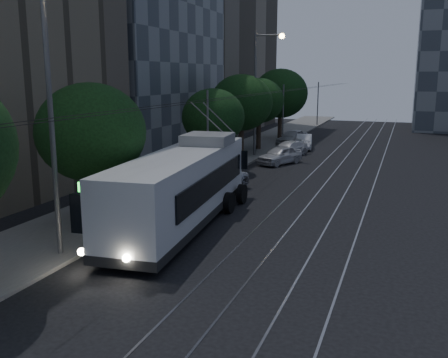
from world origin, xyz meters
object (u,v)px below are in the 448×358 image
car_white_a (280,155)px  streetlamp_near (59,96)px  car_white_b (288,149)px  car_white_d (292,137)px  trolleybus (183,187)px  streetlamp_far (260,82)px  car_white_c (304,142)px  pickup_silver (211,181)px

car_white_a → streetlamp_near: bearing=-72.2°
car_white_b → car_white_d: car_white_d is taller
streetlamp_near → trolleybus: bearing=67.4°
car_white_d → streetlamp_far: 9.90m
trolleybus → car_white_b: 21.80m
car_white_a → streetlamp_near: size_ratio=0.41×
trolleybus → car_white_c: trolleybus is taller
car_white_b → car_white_d: size_ratio=0.93×
trolleybus → car_white_d: bearing=87.0°
car_white_b → car_white_c: (0.46, 4.65, 0.05)m
pickup_silver → car_white_c: bearing=102.2°
car_white_a → car_white_d: 11.11m
car_white_a → car_white_b: bearing=118.5°
pickup_silver → car_white_a: size_ratio=1.24×
pickup_silver → streetlamp_near: 13.21m
pickup_silver → car_white_b: (1.14, 15.30, -0.10)m
streetlamp_far → streetlamp_near: bearing=-90.0°
car_white_a → car_white_d: size_ratio=0.91×
car_white_a → car_white_c: car_white_a is taller
trolleybus → streetlamp_far: streetlamp_far is taller
pickup_silver → streetlamp_far: 14.98m
car_white_c → car_white_d: 2.62m
streetlamp_near → car_white_a: bearing=83.7°
car_white_b → streetlamp_near: size_ratio=0.42×
car_white_d → trolleybus: bearing=-75.5°
trolleybus → car_white_a: bearing=83.7°
trolleybus → car_white_d: size_ratio=2.88×
car_white_d → streetlamp_near: 34.44m
trolleybus → streetlamp_near: bearing=-118.0°
streetlamp_near → car_white_c: bearing=85.2°
car_white_d → pickup_silver: bearing=-78.0°
streetlamp_far → car_white_b: bearing=32.8°
trolleybus → car_white_c: (0.39, 26.42, -1.15)m
pickup_silver → car_white_d: 22.01m
pickup_silver → streetlamp_near: bearing=-78.4°
trolleybus → pickup_silver: 6.67m
streetlamp_near → pickup_silver: bearing=84.8°
streetlamp_far → car_white_c: bearing=66.2°
car_white_c → car_white_d: car_white_d is taller
car_white_b → car_white_d: (-1.14, 6.72, 0.16)m
car_white_c → streetlamp_near: 32.52m
car_white_c → car_white_a: bearing=-101.3°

